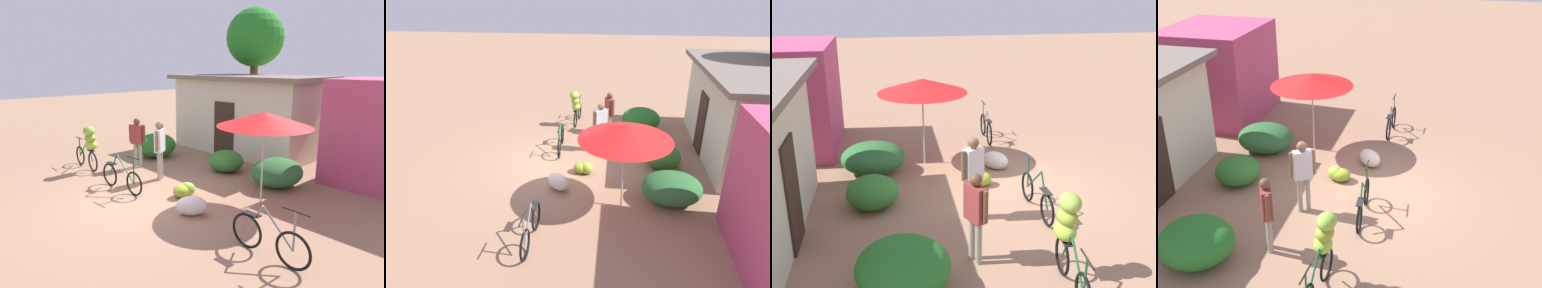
# 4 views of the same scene
# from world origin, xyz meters

# --- Properties ---
(ground_plane) EXTENTS (60.00, 60.00, 0.00)m
(ground_plane) POSITION_xyz_m (0.00, 0.00, 0.00)
(ground_plane) COLOR #987157
(shop_pink) EXTENTS (3.20, 2.80, 2.93)m
(shop_pink) POSITION_xyz_m (3.84, 5.84, 1.46)
(shop_pink) COLOR #BA446D
(shop_pink) RESTS_ON ground
(hedge_bush_front_left) EXTENTS (1.39, 1.46, 0.86)m
(hedge_bush_front_left) POSITION_xyz_m (-3.16, 2.89, 0.43)
(hedge_bush_front_left) COLOR #267227
(hedge_bush_front_left) RESTS_ON ground
(hedge_bush_front_right) EXTENTS (1.11, 1.10, 0.68)m
(hedge_bush_front_right) POSITION_xyz_m (-0.23, 3.41, 0.34)
(hedge_bush_front_right) COLOR #30722A
(hedge_bush_front_right) RESTS_ON ground
(hedge_bush_mid) EXTENTS (1.33, 1.56, 0.78)m
(hedge_bush_mid) POSITION_xyz_m (1.62, 3.43, 0.39)
(hedge_bush_mid) COLOR #2B6733
(hedge_bush_mid) RESTS_ON ground
(market_umbrella) EXTENTS (2.24, 2.24, 2.24)m
(market_umbrella) POSITION_xyz_m (2.02, 2.14, 2.06)
(market_umbrella) COLOR beige
(market_umbrella) RESTS_ON ground
(bicycle_leftmost) EXTENTS (1.63, 0.44, 1.45)m
(bicycle_leftmost) POSITION_xyz_m (-3.27, 0.34, 0.88)
(bicycle_leftmost) COLOR black
(bicycle_leftmost) RESTS_ON ground
(bicycle_near_pile) EXTENTS (1.74, 0.18, 1.02)m
(bicycle_near_pile) POSITION_xyz_m (-1.01, 0.09, 0.36)
(bicycle_near_pile) COLOR black
(bicycle_near_pile) RESTS_ON ground
(bicycle_center_loaded) EXTENTS (1.62, 0.15, 1.04)m
(bicycle_center_loaded) POSITION_xyz_m (3.59, 0.17, 0.37)
(bicycle_center_loaded) COLOR black
(bicycle_center_loaded) RESTS_ON ground
(banana_pile_on_ground) EXTENTS (0.54, 0.70, 0.36)m
(banana_pile_on_ground) POSITION_xyz_m (0.45, 1.02, 0.17)
(banana_pile_on_ground) COLOR #89B639
(banana_pile_on_ground) RESTS_ON ground
(produce_sack) EXTENTS (0.79, 0.82, 0.44)m
(produce_sack) POSITION_xyz_m (1.39, 0.40, 0.22)
(produce_sack) COLOR silver
(produce_sack) RESTS_ON ground
(person_vendor) EXTENTS (0.38, 0.51, 1.72)m
(person_vendor) POSITION_xyz_m (-1.05, 1.43, 1.06)
(person_vendor) COLOR gray
(person_vendor) RESTS_ON ground
(person_bystander) EXTENTS (0.52, 0.37, 1.62)m
(person_bystander) POSITION_xyz_m (-2.54, 1.66, 0.99)
(person_bystander) COLOR gray
(person_bystander) RESTS_ON ground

